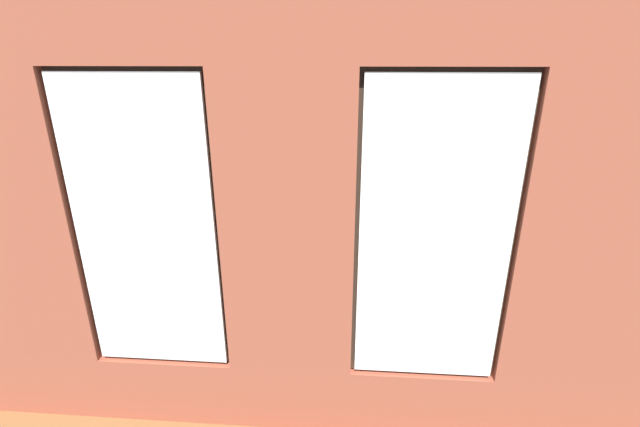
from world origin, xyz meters
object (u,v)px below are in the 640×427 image
(couch_by_window, at_px, (280,337))
(media_console, at_px, (114,249))
(potted_plant_corner_near_left, at_px, (483,203))
(cup_ceramic, at_px, (365,231))
(potted_plant_between_couches, at_px, (427,300))
(couch_left, at_px, (527,279))
(potted_plant_near_tv, at_px, (108,250))
(coffee_table, at_px, (334,241))
(potted_plant_corner_far_left, at_px, (618,323))
(remote_gray, at_px, (334,237))
(potted_plant_by_left_couch, at_px, (464,229))
(candle_jar, at_px, (320,231))
(potted_plant_beside_window_right, at_px, (159,316))
(table_plant_small, at_px, (342,233))
(papasan_chair, at_px, (318,203))
(tv_flatscreen, at_px, (107,208))
(remote_silver, at_px, (299,240))
(potted_plant_foreground_right, at_px, (181,182))

(couch_by_window, xyz_separation_m, media_console, (2.69, -1.92, -0.07))
(couch_by_window, xyz_separation_m, potted_plant_corner_near_left, (-2.88, -3.81, 0.11))
(cup_ceramic, height_order, potted_plant_between_couches, potted_plant_between_couches)
(couch_left, relative_size, media_console, 1.79)
(couch_left, height_order, potted_plant_near_tv, potted_plant_near_tv)
(cup_ceramic, height_order, media_console, cup_ceramic)
(coffee_table, height_order, potted_plant_corner_far_left, potted_plant_corner_far_left)
(remote_gray, relative_size, media_console, 0.16)
(cup_ceramic, bearing_deg, potted_plant_corner_far_left, 130.95)
(couch_left, bearing_deg, cup_ceramic, -114.33)
(media_console, relative_size, potted_plant_by_left_couch, 1.90)
(candle_jar, distance_m, potted_plant_between_couches, 2.43)
(cup_ceramic, height_order, potted_plant_beside_window_right, potted_plant_beside_window_right)
(table_plant_small, relative_size, potted_plant_near_tv, 0.20)
(potted_plant_between_couches, bearing_deg, remote_gray, -65.64)
(cup_ceramic, bearing_deg, couch_left, 154.02)
(candle_jar, xyz_separation_m, table_plant_small, (-0.31, 0.24, 0.07))
(coffee_table, distance_m, potted_plant_between_couches, 2.26)
(candle_jar, relative_size, papasan_chair, 0.09)
(remote_gray, bearing_deg, tv_flatscreen, -21.81)
(couch_left, distance_m, potted_plant_corner_near_left, 2.50)
(remote_silver, distance_m, papasan_chair, 1.61)
(potted_plant_near_tv, bearing_deg, coffee_table, -155.36)
(candle_jar, distance_m, potted_plant_by_left_couch, 2.19)
(couch_left, xyz_separation_m, potted_plant_foreground_right, (5.13, -2.45, 0.38))
(couch_left, relative_size, potted_plant_by_left_couch, 3.41)
(cup_ceramic, relative_size, candle_jar, 0.86)
(couch_left, height_order, papasan_chair, couch_left)
(coffee_table, bearing_deg, couch_by_window, 78.99)
(couch_left, bearing_deg, potted_plant_near_tv, -83.74)
(potted_plant_near_tv, distance_m, potted_plant_corner_far_left, 5.12)
(potted_plant_by_left_couch, xyz_separation_m, potted_plant_corner_near_left, (-0.55, -1.07, 0.07))
(cup_ceramic, bearing_deg, media_console, 5.12)
(potted_plant_corner_near_left, height_order, potted_plant_beside_window_right, potted_plant_beside_window_right)
(couch_left, height_order, table_plant_small, couch_left)
(potted_plant_by_left_couch, bearing_deg, candle_jar, 14.22)
(tv_flatscreen, xyz_separation_m, potted_plant_corner_near_left, (-5.57, -1.88, -0.42))
(couch_by_window, distance_m, table_plant_small, 2.04)
(potted_plant_between_couches, bearing_deg, table_plant_small, -67.14)
(candle_jar, relative_size, potted_plant_foreground_right, 0.09)
(couch_left, height_order, potted_plant_by_left_couch, couch_left)
(remote_gray, xyz_separation_m, potted_plant_beside_window_right, (1.51, 2.19, 0.11))
(potted_plant_beside_window_right, bearing_deg, tv_flatscreen, -51.94)
(cup_ceramic, bearing_deg, potted_plant_beside_window_right, 50.36)
(couch_by_window, bearing_deg, potted_plant_corner_far_left, 177.78)
(media_console, bearing_deg, potted_plant_corner_far_left, 159.91)
(remote_silver, distance_m, potted_plant_corner_near_left, 3.48)
(coffee_table, relative_size, potted_plant_between_couches, 1.10)
(candle_jar, relative_size, potted_plant_between_couches, 0.07)
(papasan_chair, bearing_deg, candle_jar, 96.01)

